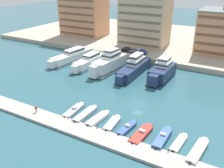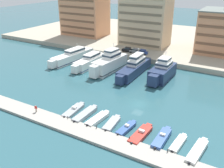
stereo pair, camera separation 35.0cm
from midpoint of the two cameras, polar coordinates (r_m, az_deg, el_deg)
ground_plane at (r=62.87m, az=5.86°, el=-4.53°), size 400.00×400.00×0.00m
quay_promenade at (r=121.64m, az=18.75°, el=8.82°), size 180.00×70.00×1.74m
pier_dock at (r=49.99m, az=-2.29°, el=-12.27°), size 120.00×4.50×0.56m
yacht_white_far_left at (r=94.32m, az=-9.24°, el=6.26°), size 5.92×21.84×6.18m
yacht_white_left at (r=87.83m, az=-5.27°, el=5.16°), size 4.10×17.91×6.18m
yacht_white_mid_left at (r=82.89m, az=-0.77°, el=4.82°), size 5.84×17.97×9.01m
yacht_navy_center_left at (r=80.87m, az=5.00°, el=3.84°), size 4.52×21.53×8.00m
yacht_navy_center at (r=77.96m, az=11.24°, el=2.86°), size 5.22×15.64×8.34m
motorboat_grey_far_left at (r=59.63m, az=-8.88°, el=-5.97°), size 2.60×8.00×1.21m
motorboat_grey_left at (r=57.61m, az=-6.25°, el=-6.87°), size 1.95×8.51×0.90m
motorboat_white_mid_left at (r=55.65m, az=-3.41°, el=-7.97°), size 2.44×7.57×0.88m
motorboat_grey_center_left at (r=54.06m, az=-0.12°, el=-9.02°), size 2.49×6.77×0.84m
motorboat_blue_center at (r=52.63m, az=3.21°, el=-10.06°), size 2.22×6.56×1.17m
motorboat_red_center_right at (r=51.12m, az=6.53°, el=-11.32°), size 2.55×8.14×1.28m
motorboat_blue_mid_right at (r=50.39m, az=11.26°, el=-12.06°), size 1.88×8.00×1.46m
motorboat_white_right at (r=50.09m, az=14.84°, el=-12.94°), size 2.00×6.74×0.84m
motorboat_white_far_right at (r=48.93m, az=18.82°, el=-14.32°), size 2.63×8.68×1.03m
car_black_far_left at (r=98.94m, az=3.33°, el=7.92°), size 4.25×2.25×1.80m
car_grey_left at (r=97.48m, az=5.11°, el=7.62°), size 4.15×2.02×1.80m
car_blue_mid_left at (r=96.27m, az=6.80°, el=7.34°), size 4.21×2.15×1.80m
apartment_block_far_left at (r=127.44m, az=-6.56°, el=16.75°), size 21.83×13.61×27.28m
apartment_block_left at (r=108.00m, az=7.46°, el=15.32°), size 20.07×12.59×26.71m
apartment_block_mid_left at (r=105.28m, az=23.15°, el=11.06°), size 14.70×16.77×18.13m
pedestrian_near_edge at (r=60.03m, az=-17.15°, el=-5.30°), size 0.63×0.37×1.71m
bollard_west at (r=56.12m, az=-10.16°, el=-7.51°), size 0.20×0.20×0.61m
bollard_west_mid at (r=52.20m, az=-3.62°, el=-9.75°), size 0.20×0.20×0.61m
bollard_east_mid at (r=49.14m, az=3.97°, el=-12.16°), size 0.20×0.20×0.61m
bollard_east at (r=47.10m, az=12.54°, el=-14.58°), size 0.20×0.20×0.61m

